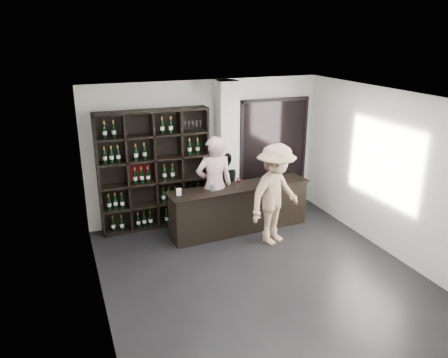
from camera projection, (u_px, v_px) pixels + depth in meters
name	position (u px, v px, depth m)	size (l,w,h in m)	color
floor	(262.00, 277.00, 7.16)	(5.00, 5.50, 0.01)	black
wine_shelf	(155.00, 170.00, 8.63)	(2.20, 0.35, 2.40)	black
structural_column	(227.00, 152.00, 8.98)	(0.40, 0.40, 2.90)	silver
glass_panel	(274.00, 146.00, 9.60)	(1.60, 0.08, 2.10)	black
tasting_counter	(240.00, 208.00, 8.66)	(2.87, 0.60, 0.94)	black
taster_pink	(214.00, 186.00, 8.42)	(0.72, 0.47, 1.97)	beige
taster_black	(224.00, 185.00, 9.12)	(0.73, 0.57, 1.51)	black
customer	(275.00, 195.00, 8.03)	(1.24, 0.71, 1.92)	tan
wine_glass	(238.00, 182.00, 8.41)	(0.09, 0.09, 0.22)	white
spit_cup	(213.00, 188.00, 8.25)	(0.09, 0.09, 0.12)	#A7B8C6
napkin_stack	(274.00, 181.00, 8.78)	(0.11, 0.11, 0.02)	white
card_stand	(179.00, 192.00, 8.03)	(0.09, 0.04, 0.13)	white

